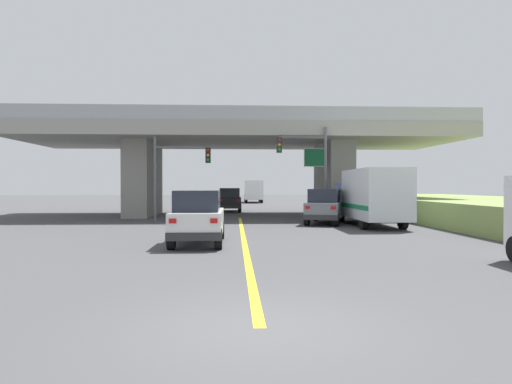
{
  "coord_description": "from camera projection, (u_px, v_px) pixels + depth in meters",
  "views": [
    {
      "loc": [
        -0.39,
        -6.85,
        2.17
      ],
      "look_at": [
        0.98,
        21.46,
        1.81
      ],
      "focal_mm": 31.67,
      "sensor_mm": 36.0,
      "label": 1
    }
  ],
  "objects": [
    {
      "name": "box_truck",
      "position": [
        371.0,
        196.0,
        24.72
      ],
      "size": [
        2.33,
        7.41,
        3.08
      ],
      "color": "navy",
      "rests_on": "ground"
    },
    {
      "name": "suv_crossing",
      "position": [
        325.0,
        206.0,
        26.17
      ],
      "size": [
        3.2,
        4.93,
        2.02
      ],
      "rotation": [
        0.0,
        0.0,
        -0.32
      ],
      "color": "slate",
      "rests_on": "ground"
    },
    {
      "name": "ground",
      "position": [
        239.0,
        215.0,
        33.56
      ],
      "size": [
        160.0,
        160.0,
        0.0
      ],
      "primitive_type": "plane",
      "color": "#424244"
    },
    {
      "name": "traffic_signal_farside",
      "position": [
        175.0,
        167.0,
        28.13
      ],
      "size": [
        3.54,
        0.36,
        5.29
      ],
      "color": "#56595E",
      "rests_on": "ground"
    },
    {
      "name": "traffic_signal_nearside",
      "position": [
        309.0,
        161.0,
        28.07
      ],
      "size": [
        3.15,
        0.36,
        5.86
      ],
      "color": "#56595E",
      "rests_on": "ground"
    },
    {
      "name": "lane_divider_stripe",
      "position": [
        243.0,
        238.0,
        18.89
      ],
      "size": [
        0.2,
        24.03,
        0.01
      ],
      "primitive_type": "cube",
      "color": "yellow",
      "rests_on": "ground"
    },
    {
      "name": "overpass_bridge",
      "position": [
        239.0,
        148.0,
        33.49
      ],
      "size": [
        31.04,
        10.9,
        7.22
      ],
      "color": "gray",
      "rests_on": "ground"
    },
    {
      "name": "suv_lead",
      "position": [
        198.0,
        217.0,
        16.93
      ],
      "size": [
        1.87,
        4.29,
        2.02
      ],
      "color": "silver",
      "rests_on": "ground"
    },
    {
      "name": "highway_sign",
      "position": [
        315.0,
        165.0,
        30.93
      ],
      "size": [
        1.54,
        0.17,
        4.93
      ],
      "color": "slate",
      "rests_on": "ground"
    },
    {
      "name": "sedan_oncoming",
      "position": [
        230.0,
        200.0,
        38.82
      ],
      "size": [
        1.94,
        4.63,
        2.02
      ],
      "color": "black",
      "rests_on": "ground"
    },
    {
      "name": "semi_truck_distant",
      "position": [
        253.0,
        191.0,
        60.29
      ],
      "size": [
        2.33,
        6.66,
        2.91
      ],
      "color": "red",
      "rests_on": "ground"
    }
  ]
}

